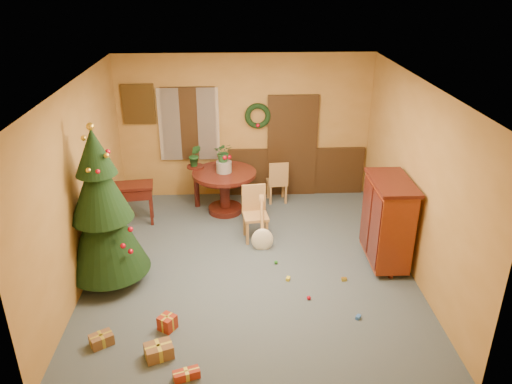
{
  "coord_description": "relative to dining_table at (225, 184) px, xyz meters",
  "views": [
    {
      "loc": [
        -0.22,
        -6.82,
        4.37
      ],
      "look_at": [
        0.11,
        0.4,
        1.09
      ],
      "focal_mm": 35.0,
      "sensor_mm": 36.0,
      "label": 1
    }
  ],
  "objects": [
    {
      "name": "toy_c",
      "position": [
        0.98,
        -2.39,
        -0.56
      ],
      "size": [
        0.08,
        0.09,
        0.05
      ],
      "primitive_type": "cube",
      "rotation": [
        0.0,
        0.0,
        1.16
      ],
      "color": "yellow",
      "rests_on": "floor"
    },
    {
      "name": "writing_desk",
      "position": [
        -1.73,
        -0.38,
        -0.0
      ],
      "size": [
        0.92,
        0.54,
        0.77
      ],
      "color": "black",
      "rests_on": "floor"
    },
    {
      "name": "sideboard",
      "position": [
        2.57,
        -1.94,
        0.18
      ],
      "size": [
        0.59,
        1.12,
        1.43
      ],
      "color": "#521D09",
      "rests_on": "floor"
    },
    {
      "name": "guitar",
      "position": [
        0.64,
        -1.45,
        -0.15
      ],
      "size": [
        0.46,
        0.62,
        0.86
      ],
      "primitive_type": null,
      "rotation": [
        -0.49,
        0.0,
        0.16
      ],
      "color": "#F1EEC9",
      "rests_on": "floor"
    },
    {
      "name": "centerpiece_plant",
      "position": [
        -0.0,
        0.0,
        0.65
      ],
      "size": [
        0.33,
        0.29,
        0.37
      ],
      "primitive_type": "imported",
      "color": "#1E4C23",
      "rests_on": "urn"
    },
    {
      "name": "urn",
      "position": [
        -0.0,
        0.0,
        0.36
      ],
      "size": [
        0.29,
        0.29,
        0.21
      ],
      "primitive_type": "cylinder",
      "color": "slate",
      "rests_on": "dining_table"
    },
    {
      "name": "room_envelope",
      "position": [
        0.63,
        0.79,
        0.53
      ],
      "size": [
        5.5,
        5.5,
        5.5
      ],
      "color": "#3B4D56",
      "rests_on": "ground"
    },
    {
      "name": "dining_table",
      "position": [
        0.0,
        0.0,
        0.0
      ],
      "size": [
        1.22,
        1.22,
        0.84
      ],
      "color": "black",
      "rests_on": "floor"
    },
    {
      "name": "toy_d",
      "position": [
        1.23,
        -2.89,
        -0.55
      ],
      "size": [
        0.06,
        0.06,
        0.06
      ],
      "primitive_type": "sphere",
      "color": "#B60C1E",
      "rests_on": "floor"
    },
    {
      "name": "christmas_tree",
      "position": [
        -1.7,
        -2.27,
        0.6
      ],
      "size": [
        1.21,
        1.21,
        2.49
      ],
      "color": "#382111",
      "rests_on": "floor"
    },
    {
      "name": "gift_d",
      "position": [
        -0.4,
        -4.31,
        -0.53
      ],
      "size": [
        0.33,
        0.22,
        0.11
      ],
      "color": "maroon",
      "rests_on": "floor"
    },
    {
      "name": "gift_c",
      "position": [
        -1.52,
        -3.69,
        -0.51
      ],
      "size": [
        0.33,
        0.31,
        0.15
      ],
      "color": "brown",
      "rests_on": "floor"
    },
    {
      "name": "gift_a",
      "position": [
        -0.77,
        -3.95,
        -0.5
      ],
      "size": [
        0.39,
        0.34,
        0.18
      ],
      "color": "brown",
      "rests_on": "floor"
    },
    {
      "name": "toy_e",
      "position": [
        1.83,
        -2.44,
        -0.56
      ],
      "size": [
        0.08,
        0.06,
        0.05
      ],
      "primitive_type": "cube",
      "rotation": [
        0.0,
        0.0,
        0.09
      ],
      "color": "gold",
      "rests_on": "floor"
    },
    {
      "name": "stand_plant",
      "position": [
        -0.56,
        0.27,
        0.49
      ],
      "size": [
        0.24,
        0.2,
        0.43
      ],
      "primitive_type": "imported",
      "rotation": [
        0.0,
        0.0,
        0.01
      ],
      "color": "#19471E",
      "rests_on": "plant_stand"
    },
    {
      "name": "toy_b",
      "position": [
        0.84,
        -1.92,
        -0.55
      ],
      "size": [
        0.06,
        0.06,
        0.06
      ],
      "primitive_type": "sphere",
      "color": "#247D22",
      "rests_on": "floor"
    },
    {
      "name": "plant_stand",
      "position": [
        -0.56,
        0.27,
        -0.05
      ],
      "size": [
        0.33,
        0.33,
        0.86
      ],
      "color": "black",
      "rests_on": "floor"
    },
    {
      "name": "chair_far",
      "position": [
        1.05,
        0.38,
        -0.11
      ],
      "size": [
        0.42,
        0.42,
        0.89
      ],
      "color": "#A77B42",
      "rests_on": "floor"
    },
    {
      "name": "chair_near",
      "position": [
        0.53,
        -1.02,
        -0.07
      ],
      "size": [
        0.46,
        0.46,
        0.96
      ],
      "color": "#A77B42",
      "rests_on": "floor"
    },
    {
      "name": "toy_a",
      "position": [
        1.84,
        -3.34,
        -0.56
      ],
      "size": [
        0.09,
        0.09,
        0.05
      ],
      "primitive_type": "cube",
      "rotation": [
        0.0,
        0.0,
        0.91
      ],
      "color": "#295BB4",
      "rests_on": "floor"
    },
    {
      "name": "gift_b",
      "position": [
        -0.72,
        -3.43,
        -0.49
      ],
      "size": [
        0.27,
        0.27,
        0.2
      ],
      "color": "maroon",
      "rests_on": "floor"
    }
  ]
}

